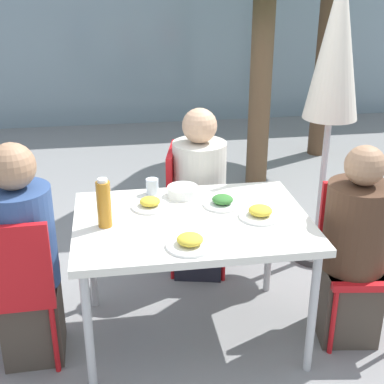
# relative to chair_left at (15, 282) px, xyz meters

# --- Properties ---
(ground_plane) EXTENTS (24.00, 24.00, 0.00)m
(ground_plane) POSITION_rel_chair_left_xyz_m (0.91, 0.10, -0.51)
(ground_plane) COLOR gray
(building_facade) EXTENTS (10.00, 0.20, 3.00)m
(building_facade) POSITION_rel_chair_left_xyz_m (0.91, 4.73, 0.99)
(building_facade) COLOR gray
(building_facade) RESTS_ON ground
(dining_table) EXTENTS (1.22, 0.88, 0.74)m
(dining_table) POSITION_rel_chair_left_xyz_m (0.91, 0.10, 0.17)
(dining_table) COLOR silver
(dining_table) RESTS_ON ground
(chair_left) EXTENTS (0.41, 0.41, 0.87)m
(chair_left) POSITION_rel_chair_left_xyz_m (0.00, 0.00, 0.00)
(chair_left) COLOR red
(chair_left) RESTS_ON ground
(person_left) EXTENTS (0.34, 0.34, 1.20)m
(person_left) POSITION_rel_chair_left_xyz_m (0.05, 0.08, 0.07)
(person_left) COLOR #473D33
(person_left) RESTS_ON ground
(chair_right) EXTENTS (0.45, 0.45, 0.87)m
(chair_right) POSITION_rel_chair_left_xyz_m (1.83, 0.05, 0.00)
(chair_right) COLOR red
(chair_right) RESTS_ON ground
(person_right) EXTENTS (0.35, 0.35, 1.13)m
(person_right) POSITION_rel_chair_left_xyz_m (1.77, -0.02, 0.02)
(person_right) COLOR #473D33
(person_right) RESTS_ON ground
(chair_far) EXTENTS (0.48, 0.48, 0.87)m
(chair_far) POSITION_rel_chair_left_xyz_m (1.00, 0.86, 0.00)
(chair_far) COLOR red
(chair_far) RESTS_ON ground
(person_far) EXTENTS (0.37, 0.37, 1.15)m
(person_far) POSITION_rel_chair_left_xyz_m (1.07, 0.79, 0.03)
(person_far) COLOR black
(person_far) RESTS_ON ground
(closed_umbrella) EXTENTS (0.36, 0.36, 2.00)m
(closed_umbrella) POSITION_rel_chair_left_xyz_m (1.94, 0.85, 0.92)
(closed_umbrella) COLOR #333333
(closed_umbrella) RESTS_ON ground
(plate_0) EXTENTS (0.20, 0.20, 0.06)m
(plate_0) POSITION_rel_chair_left_xyz_m (0.71, 0.27, 0.25)
(plate_0) COLOR white
(plate_0) RESTS_ON dining_table
(plate_1) EXTENTS (0.23, 0.23, 0.06)m
(plate_1) POSITION_rel_chair_left_xyz_m (1.26, 0.06, 0.26)
(plate_1) COLOR white
(plate_1) RESTS_ON dining_table
(plate_2) EXTENTS (0.23, 0.23, 0.06)m
(plate_2) POSITION_rel_chair_left_xyz_m (0.85, -0.19, 0.26)
(plate_2) COLOR white
(plate_2) RESTS_ON dining_table
(plate_3) EXTENTS (0.21, 0.21, 0.06)m
(plate_3) POSITION_rel_chair_left_xyz_m (1.10, 0.24, 0.25)
(plate_3) COLOR white
(plate_3) RESTS_ON dining_table
(bottle) EXTENTS (0.07, 0.07, 0.26)m
(bottle) POSITION_rel_chair_left_xyz_m (0.46, 0.09, 0.36)
(bottle) COLOR #B7751E
(bottle) RESTS_ON dining_table
(drinking_cup) EXTENTS (0.07, 0.07, 0.09)m
(drinking_cup) POSITION_rel_chair_left_xyz_m (0.73, 0.46, 0.28)
(drinking_cup) COLOR silver
(drinking_cup) RESTS_ON dining_table
(salad_bowl) EXTENTS (0.18, 0.18, 0.06)m
(salad_bowl) POSITION_rel_chair_left_xyz_m (0.90, 0.40, 0.26)
(salad_bowl) COLOR white
(salad_bowl) RESTS_ON dining_table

